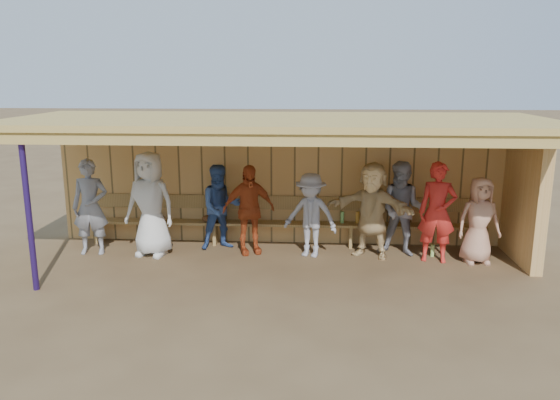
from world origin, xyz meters
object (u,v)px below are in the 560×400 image
object	(u,v)px
player_a	(90,207)
player_g	(437,212)
player_f	(372,210)
bench	(283,218)
player_c	(221,207)
player_extra	(402,209)
player_h	(479,220)
player_b	(150,204)
player_d	(249,210)
player_e	(311,215)

from	to	relation	value
player_a	player_g	xyz separation A→B (m)	(6.14, -0.02, 0.01)
player_f	bench	xyz separation A→B (m)	(-1.62, 0.58, -0.33)
player_f	player_g	size ratio (longest dim) A/B	0.98
player_a	player_c	size ratio (longest dim) A/B	1.09
player_extra	player_h	bearing A→B (deg)	3.59
player_b	player_d	xyz separation A→B (m)	(1.74, 0.21, -0.13)
player_b	player_c	bearing A→B (deg)	32.89
player_b	player_g	world-z (taller)	player_b
player_e	player_h	size ratio (longest dim) A/B	1.00
player_c	player_h	size ratio (longest dim) A/B	1.05
player_c	player_f	world-z (taller)	player_f
player_g	player_extra	xyz separation A→B (m)	(-0.55, 0.29, -0.02)
player_b	bench	distance (m)	2.47
player_c	player_e	xyz separation A→B (m)	(1.67, -0.34, -0.04)
player_c	player_extra	xyz separation A→B (m)	(3.30, -0.18, 0.06)
bench	player_c	bearing A→B (deg)	-164.90
player_e	player_d	bearing A→B (deg)	-166.07
player_e	player_extra	world-z (taller)	player_extra
player_a	player_extra	world-z (taller)	player_a
player_h	bench	xyz separation A→B (m)	(-3.42, 0.83, -0.23)
player_a	player_h	bearing A→B (deg)	-7.04
player_e	player_g	size ratio (longest dim) A/B	0.86
player_f	bench	bearing A→B (deg)	-176.12
player_d	player_g	size ratio (longest dim) A/B	0.93
player_e	player_b	bearing A→B (deg)	-158.91
player_c	player_f	distance (m)	2.77
player_a	player_c	bearing A→B (deg)	4.61
player_g	player_d	bearing A→B (deg)	-173.14
player_a	player_extra	bearing A→B (deg)	-3.68
player_extra	bench	world-z (taller)	player_extra
player_b	player_extra	xyz separation A→B (m)	(4.49, 0.28, -0.09)
player_c	player_b	bearing A→B (deg)	178.82
player_a	player_d	bearing A→B (deg)	-2.40
player_a	player_f	bearing A→B (deg)	-4.51
player_extra	player_f	bearing A→B (deg)	-150.80
player_g	player_h	world-z (taller)	player_g
player_h	player_g	bearing A→B (deg)	169.13
player_d	player_f	distance (m)	2.20
bench	player_e	bearing A→B (deg)	-50.32
player_a	bench	xyz separation A→B (m)	(3.42, 0.75, -0.34)
player_f	player_h	distance (m)	1.82
player_h	bench	distance (m)	3.52
player_f	player_c	bearing A→B (deg)	-162.08
player_f	player_h	xyz separation A→B (m)	(1.80, -0.24, -0.10)
player_d	player_extra	distance (m)	2.75
player_d	player_g	xyz separation A→B (m)	(3.30, -0.22, 0.06)
player_f	player_extra	size ratio (longest dim) A/B	1.00
player_d	player_e	world-z (taller)	player_d
player_b	player_f	distance (m)	3.94
player_g	player_h	size ratio (longest dim) A/B	1.16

